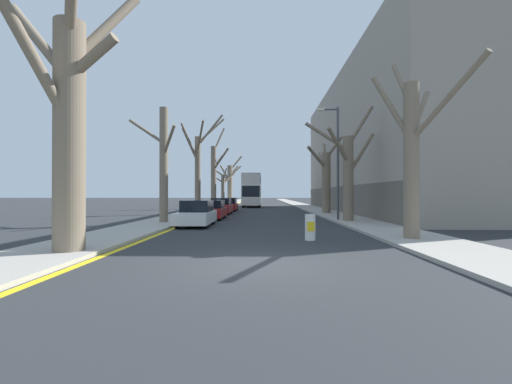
# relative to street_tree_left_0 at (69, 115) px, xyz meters

# --- Properties ---
(ground_plane) EXTENTS (300.00, 300.00, 0.00)m
(ground_plane) POSITION_rel_street_tree_left_0_xyz_m (5.53, -1.28, -4.09)
(ground_plane) COLOR #2B2D30
(sidewalk_left) EXTENTS (2.92, 120.00, 0.12)m
(sidewalk_left) POSITION_rel_street_tree_left_0_xyz_m (-0.54, 48.72, -4.03)
(sidewalk_left) COLOR #A39E93
(sidewalk_left) RESTS_ON ground
(sidewalk_right) EXTENTS (2.92, 120.00, 0.12)m
(sidewalk_right) POSITION_rel_street_tree_left_0_xyz_m (11.60, 48.72, -4.03)
(sidewalk_right) COLOR #A39E93
(sidewalk_right) RESTS_ON ground
(building_facade_right) EXTENTS (10.08, 35.59, 13.54)m
(building_facade_right) POSITION_rel_street_tree_left_0_xyz_m (18.05, 25.02, 2.67)
(building_facade_right) COLOR #9E9384
(building_facade_right) RESTS_ON ground
(kerb_line_stripe) EXTENTS (0.24, 120.00, 0.01)m
(kerb_line_stripe) POSITION_rel_street_tree_left_0_xyz_m (1.10, 48.72, -4.09)
(kerb_line_stripe) COLOR yellow
(kerb_line_stripe) RESTS_ON ground
(street_tree_left_0) EXTENTS (4.17, 4.00, 8.81)m
(street_tree_left_0) POSITION_rel_street_tree_left_0_xyz_m (0.00, 0.00, 0.00)
(street_tree_left_0) COLOR #7A6B56
(street_tree_left_0) RESTS_ON ground
(street_tree_left_1) EXTENTS (3.28, 3.01, 6.95)m
(street_tree_left_1) POSITION_rel_street_tree_left_0_xyz_m (-0.26, 10.38, -0.40)
(street_tree_left_1) COLOR #7A6B56
(street_tree_left_1) RESTS_ON ground
(street_tree_left_2) EXTENTS (3.55, 3.98, 8.92)m
(street_tree_left_2) POSITION_rel_street_tree_left_0_xyz_m (-0.04, 20.29, 0.14)
(street_tree_left_2) COLOR #7A6B56
(street_tree_left_2) RESTS_ON ground
(street_tree_left_3) EXTENTS (2.34, 2.34, 9.86)m
(street_tree_left_3) POSITION_rel_street_tree_left_0_xyz_m (-0.12, 30.74, 0.03)
(street_tree_left_3) COLOR #7A6B56
(street_tree_left_3) RESTS_ON ground
(street_tree_left_4) EXTENTS (4.26, 4.43, 6.05)m
(street_tree_left_4) POSITION_rel_street_tree_left_0_xyz_m (-0.10, 40.52, -1.23)
(street_tree_left_4) COLOR #7A6B56
(street_tree_left_4) RESTS_ON ground
(street_tree_left_5) EXTENTS (4.71, 1.64, 8.70)m
(street_tree_left_5) POSITION_rel_street_tree_left_0_xyz_m (-0.24, 51.04, -0.20)
(street_tree_left_5) COLOR #7A6B56
(street_tree_left_5) RESTS_ON ground
(street_tree_right_0) EXTENTS (2.59, 4.19, 7.12)m
(street_tree_right_0) POSITION_rel_street_tree_left_0_xyz_m (11.32, 3.05, -0.69)
(street_tree_right_0) COLOR #7A6B56
(street_tree_right_0) RESTS_ON ground
(street_tree_right_1) EXTENTS (4.52, 3.44, 7.20)m
(street_tree_right_1) POSITION_rel_street_tree_left_0_xyz_m (11.01, 11.57, -0.86)
(street_tree_right_1) COLOR #7A6B56
(street_tree_right_1) RESTS_ON ground
(street_tree_right_2) EXTENTS (3.31, 3.93, 6.84)m
(street_tree_right_2) POSITION_rel_street_tree_left_0_xyz_m (11.28, 20.57, -0.87)
(street_tree_right_2) COLOR #7A6B56
(street_tree_right_2) RESTS_ON ground
(double_decker_bus) EXTENTS (2.50, 10.07, 4.48)m
(double_decker_bus) POSITION_rel_street_tree_left_0_xyz_m (4.17, 38.06, -1.56)
(double_decker_bus) COLOR silver
(double_decker_bus) RESTS_ON ground
(parked_car_0) EXTENTS (1.74, 4.03, 1.43)m
(parked_car_0) POSITION_rel_street_tree_left_0_xyz_m (2.00, 9.04, -3.42)
(parked_car_0) COLOR silver
(parked_car_0) RESTS_ON ground
(parked_car_1) EXTENTS (1.86, 4.37, 1.35)m
(parked_car_1) POSITION_rel_street_tree_left_0_xyz_m (2.00, 14.38, -3.46)
(parked_car_1) COLOR maroon
(parked_car_1) RESTS_ON ground
(parked_car_2) EXTENTS (1.75, 4.51, 1.42)m
(parked_car_2) POSITION_rel_street_tree_left_0_xyz_m (2.00, 20.24, -3.42)
(parked_car_2) COLOR maroon
(parked_car_2) RESTS_ON ground
(parked_car_3) EXTENTS (1.85, 4.46, 1.39)m
(parked_car_3) POSITION_rel_street_tree_left_0_xyz_m (2.00, 26.12, -3.44)
(parked_car_3) COLOR maroon
(parked_car_3) RESTS_ON ground
(lamp_post) EXTENTS (1.40, 0.20, 7.45)m
(lamp_post) POSITION_rel_street_tree_left_0_xyz_m (10.48, 12.45, 0.09)
(lamp_post) COLOR #4C4F54
(lamp_post) RESTS_ON ground
(traffic_bollard) EXTENTS (0.40, 0.41, 1.00)m
(traffic_bollard) POSITION_rel_street_tree_left_0_xyz_m (7.51, 3.26, -3.59)
(traffic_bollard) COLOR white
(traffic_bollard) RESTS_ON ground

